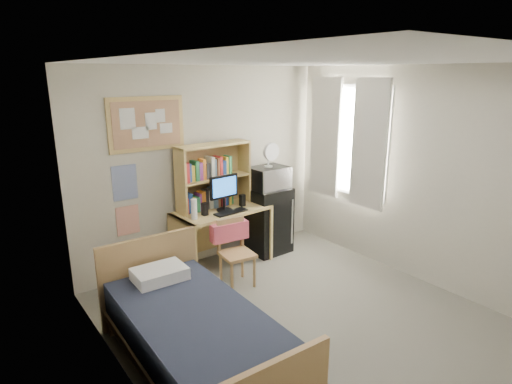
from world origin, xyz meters
TOP-DOWN VIEW (x-y plane):
  - floor at (0.00, 0.00)m, footprint 3.60×4.20m
  - ceiling at (0.00, 0.00)m, footprint 3.60×4.20m
  - wall_back at (0.00, 2.10)m, footprint 3.60×0.04m
  - wall_left at (-1.80, 0.00)m, footprint 0.04×4.20m
  - wall_right at (1.80, 0.00)m, footprint 0.04×4.20m
  - window_unit at (1.75, 1.20)m, footprint 0.10×1.40m
  - curtain_left at (1.72, 0.80)m, footprint 0.04×0.55m
  - curtain_right at (1.72, 1.60)m, footprint 0.04×0.55m
  - bulletin_board at (-0.78, 2.08)m, footprint 0.94×0.03m
  - poster_wave at (-1.10, 2.09)m, footprint 0.30×0.01m
  - poster_japan at (-1.10, 2.09)m, footprint 0.28×0.01m
  - desk at (0.04, 1.77)m, footprint 1.30×0.71m
  - desk_chair at (-0.12, 1.18)m, footprint 0.45×0.45m
  - mini_fridge at (0.82, 1.80)m, footprint 0.57×0.57m
  - bed at (-1.28, 0.09)m, footprint 1.05×2.04m
  - hutch at (0.02, 1.92)m, footprint 1.05×0.33m
  - monitor at (0.04, 1.71)m, footprint 0.42×0.06m
  - keyboard at (0.05, 1.57)m, footprint 0.46×0.17m
  - speaker_left at (-0.26, 1.69)m, footprint 0.07×0.07m
  - speaker_right at (0.34, 1.73)m, footprint 0.07×0.07m
  - water_bottle at (-0.44, 1.63)m, footprint 0.08×0.08m
  - hoodie at (-0.10, 1.37)m, footprint 0.49×0.20m
  - microwave at (0.82, 1.78)m, footprint 0.53×0.41m
  - desk_fan at (0.82, 1.78)m, footprint 0.25×0.25m
  - pillow at (-1.26, 0.84)m, footprint 0.50×0.36m

SIDE VIEW (x-z plane):
  - floor at x=0.00m, z-range -0.02..0.00m
  - bed at x=-1.28m, z-range 0.00..0.55m
  - desk at x=0.04m, z-range 0.00..0.79m
  - desk_chair at x=-0.12m, z-range 0.00..0.82m
  - mini_fridge at x=0.82m, z-range 0.00..0.94m
  - pillow at x=-1.26m, z-range 0.55..0.67m
  - hoodie at x=-0.10m, z-range 0.52..0.75m
  - poster_japan at x=-1.10m, z-range 0.60..0.96m
  - keyboard at x=0.05m, z-range 0.79..0.81m
  - speaker_right at x=0.34m, z-range 0.79..0.94m
  - speaker_left at x=-0.26m, z-range 0.79..0.95m
  - water_bottle at x=-0.44m, z-range 0.79..1.04m
  - monitor at x=0.04m, z-range 0.79..1.23m
  - microwave at x=0.82m, z-range 0.94..1.25m
  - hutch at x=0.02m, z-range 0.79..1.63m
  - poster_wave at x=-1.10m, z-range 1.04..1.46m
  - wall_back at x=0.00m, z-range 0.00..2.60m
  - wall_left at x=-1.80m, z-range 0.00..2.60m
  - wall_right at x=1.80m, z-range 0.00..2.60m
  - desk_fan at x=0.82m, z-range 1.25..1.55m
  - window_unit at x=1.75m, z-range 0.75..2.45m
  - curtain_left at x=1.72m, z-range 0.75..2.45m
  - curtain_right at x=1.72m, z-range 0.75..2.45m
  - bulletin_board at x=-0.78m, z-range 1.60..2.24m
  - ceiling at x=0.00m, z-range 2.59..2.61m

